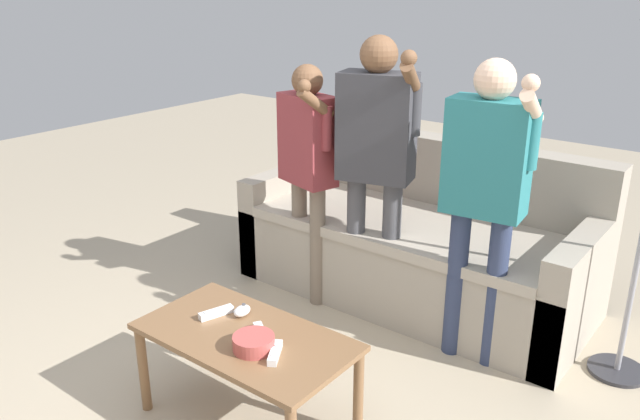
# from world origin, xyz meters

# --- Properties ---
(couch) EXTENTS (2.07, 0.92, 0.92)m
(couch) POSITION_xyz_m (-0.14, 1.55, 0.32)
(couch) COLOR #9E9384
(couch) RESTS_ON ground
(coffee_table) EXTENTS (0.93, 0.50, 0.44)m
(coffee_table) POSITION_xyz_m (-0.11, 0.01, 0.38)
(coffee_table) COLOR brown
(coffee_table) RESTS_ON ground
(snack_bowl) EXTENTS (0.17, 0.17, 0.06)m
(snack_bowl) POSITION_xyz_m (0.00, -0.05, 0.47)
(snack_bowl) COLOR #B24C47
(snack_bowl) RESTS_ON coffee_table
(game_remote_nunchuk) EXTENTS (0.06, 0.09, 0.05)m
(game_remote_nunchuk) POSITION_xyz_m (-0.23, 0.12, 0.47)
(game_remote_nunchuk) COLOR white
(game_remote_nunchuk) RESTS_ON coffee_table
(player_left) EXTENTS (0.41, 0.37, 1.41)m
(player_left) POSITION_xyz_m (-0.63, 1.09, 0.89)
(player_left) COLOR #756656
(player_left) RESTS_ON ground
(player_center) EXTENTS (0.50, 0.31, 1.58)m
(player_center) POSITION_xyz_m (-0.21, 1.14, 1.00)
(player_center) COLOR #47474C
(player_center) RESTS_ON ground
(player_right) EXTENTS (0.46, 0.30, 1.52)m
(player_right) POSITION_xyz_m (0.44, 1.09, 0.96)
(player_right) COLOR #2D3856
(player_right) RESTS_ON ground
(game_remote_wand_near) EXTENTS (0.11, 0.15, 0.03)m
(game_remote_wand_near) POSITION_xyz_m (0.10, -0.03, 0.46)
(game_remote_wand_near) COLOR white
(game_remote_wand_near) RESTS_ON coffee_table
(game_remote_wand_far) EXTENTS (0.08, 0.16, 0.03)m
(game_remote_wand_far) POSITION_xyz_m (-0.32, 0.05, 0.46)
(game_remote_wand_far) COLOR white
(game_remote_wand_far) RESTS_ON coffee_table
(game_remote_wand_spare) EXTENTS (0.15, 0.12, 0.03)m
(game_remote_wand_spare) POSITION_xyz_m (-0.04, 0.04, 0.46)
(game_remote_wand_spare) COLOR white
(game_remote_wand_spare) RESTS_ON coffee_table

